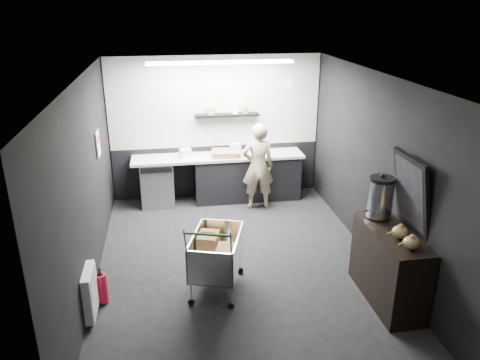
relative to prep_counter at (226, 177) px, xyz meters
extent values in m
plane|color=black|center=(-0.14, -2.42, -0.46)|extent=(5.50, 5.50, 0.00)
plane|color=silver|center=(-0.14, -2.42, 2.24)|extent=(5.50, 5.50, 0.00)
plane|color=black|center=(-0.14, 0.33, 0.89)|extent=(5.50, 0.00, 5.50)
plane|color=black|center=(-0.14, -5.17, 0.89)|extent=(5.50, 0.00, 5.50)
plane|color=black|center=(-2.14, -2.42, 0.89)|extent=(0.00, 5.50, 5.50)
plane|color=black|center=(1.86, -2.42, 0.89)|extent=(0.00, 5.50, 5.50)
cube|color=beige|center=(-0.14, 0.31, 1.39)|extent=(3.95, 0.02, 1.70)
cube|color=black|center=(-0.14, 0.31, 0.04)|extent=(3.95, 0.02, 1.00)
cube|color=black|center=(0.06, 0.20, 1.16)|extent=(1.20, 0.22, 0.04)
cylinder|color=white|center=(1.26, 0.30, 1.69)|extent=(0.20, 0.03, 0.20)
cube|color=white|center=(-2.12, -1.12, 1.09)|extent=(0.02, 0.30, 0.40)
cube|color=red|center=(-2.11, -1.12, 1.16)|extent=(0.02, 0.22, 0.10)
cube|color=white|center=(-2.08, -3.32, -0.11)|extent=(0.10, 0.50, 0.60)
cube|color=white|center=(-0.14, -0.57, 2.21)|extent=(2.40, 0.20, 0.04)
cube|color=black|center=(0.41, 0.00, -0.03)|extent=(2.00, 0.56, 0.85)
cube|color=silver|center=(-0.14, 0.00, 0.42)|extent=(3.20, 0.60, 0.05)
cube|color=#9EA0A5|center=(-1.29, 0.00, -0.03)|extent=(0.60, 0.58, 0.85)
cube|color=black|center=(-1.29, -0.30, 0.32)|extent=(0.56, 0.02, 0.10)
imported|color=beige|center=(0.53, -0.45, 0.35)|extent=(0.59, 0.39, 1.61)
cube|color=silver|center=(-0.51, -2.96, -0.13)|extent=(0.83, 1.04, 0.02)
cube|color=silver|center=(-0.79, -2.96, 0.10)|extent=(0.29, 0.87, 0.48)
cube|color=silver|center=(-0.23, -2.96, 0.10)|extent=(0.29, 0.87, 0.48)
cube|color=silver|center=(-0.51, -3.40, 0.10)|extent=(0.57, 0.20, 0.48)
cube|color=silver|center=(-0.51, -2.52, 0.10)|extent=(0.57, 0.20, 0.48)
cylinder|color=silver|center=(-0.76, -3.37, -0.28)|extent=(0.02, 0.02, 0.32)
cylinder|color=silver|center=(-0.26, -3.37, -0.28)|extent=(0.02, 0.02, 0.32)
cylinder|color=silver|center=(-0.76, -2.55, -0.28)|extent=(0.02, 0.02, 0.32)
cylinder|color=silver|center=(-0.26, -2.55, -0.28)|extent=(0.02, 0.02, 0.32)
cylinder|color=#24862C|center=(-0.51, -3.46, 0.61)|extent=(0.57, 0.21, 0.03)
cube|color=olive|center=(-0.64, -2.85, 0.09)|extent=(0.34, 0.38, 0.41)
cube|color=olive|center=(-0.36, -3.09, 0.07)|extent=(0.31, 0.36, 0.36)
cylinder|color=black|center=(-0.76, -3.37, -0.41)|extent=(0.09, 0.05, 0.09)
cylinder|color=black|center=(-0.76, -2.55, -0.41)|extent=(0.09, 0.05, 0.09)
cylinder|color=black|center=(-0.26, -3.37, -0.41)|extent=(0.09, 0.05, 0.09)
cylinder|color=black|center=(-0.26, -2.55, -0.41)|extent=(0.09, 0.05, 0.09)
cube|color=black|center=(1.60, -3.54, 0.02)|extent=(0.48, 1.29, 0.96)
cylinder|color=silver|center=(1.60, -3.11, 0.77)|extent=(0.32, 0.32, 0.49)
cylinder|color=black|center=(1.60, -3.11, 1.04)|extent=(0.32, 0.32, 0.04)
sphere|color=black|center=(1.60, -3.11, 1.09)|extent=(0.05, 0.05, 0.05)
ellipsoid|color=olive|center=(1.60, -3.70, 0.59)|extent=(0.19, 0.19, 0.15)
ellipsoid|color=olive|center=(1.60, -3.97, 0.59)|extent=(0.19, 0.19, 0.15)
cube|color=black|center=(1.80, -3.49, 0.99)|extent=(0.22, 0.75, 0.96)
cube|color=black|center=(1.78, -3.49, 0.99)|extent=(0.15, 0.64, 0.82)
cylinder|color=#AB0B27|center=(-1.99, -3.05, -0.24)|extent=(0.15, 0.15, 0.39)
cone|color=black|center=(-1.99, -3.05, -0.02)|extent=(0.10, 0.10, 0.06)
cylinder|color=black|center=(-1.99, -3.05, 0.02)|extent=(0.03, 0.03, 0.06)
cube|color=#8F6C4C|center=(0.01, -0.05, 0.50)|extent=(0.57, 0.45, 0.11)
cylinder|color=white|center=(0.19, 0.00, 0.55)|extent=(0.22, 0.22, 0.22)
cube|color=white|center=(-0.74, -0.05, 0.53)|extent=(0.23, 0.20, 0.17)
camera|label=1|loc=(-1.06, -8.28, 3.15)|focal=35.00mm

